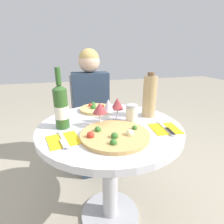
% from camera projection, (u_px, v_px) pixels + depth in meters
% --- Properties ---
extents(ground_plane, '(12.00, 12.00, 0.00)m').
position_uv_depth(ground_plane, '(110.00, 215.00, 1.28)').
color(ground_plane, '#9E937F').
rests_on(ground_plane, ground).
extents(dining_table, '(0.84, 0.84, 0.72)m').
position_uv_depth(dining_table, '(110.00, 148.00, 1.10)').
color(dining_table, '#B2B2B7').
rests_on(dining_table, ground_plane).
extents(chair_behind_diner, '(0.37, 0.37, 0.91)m').
position_uv_depth(chair_behind_diner, '(91.00, 121.00, 1.86)').
color(chair_behind_diner, '#ADADB2').
rests_on(chair_behind_diner, ground_plane).
extents(seated_diner, '(0.34, 0.40, 1.16)m').
position_uv_depth(seated_diner, '(92.00, 116.00, 1.70)').
color(seated_diner, '#28384C').
rests_on(seated_diner, ground_plane).
extents(pizza_large, '(0.35, 0.35, 0.05)m').
position_uv_depth(pizza_large, '(115.00, 135.00, 0.89)').
color(pizza_large, tan).
rests_on(pizza_large, dining_table).
extents(pizza_small_far, '(0.24, 0.24, 0.05)m').
position_uv_depth(pizza_small_far, '(96.00, 109.00, 1.28)').
color(pizza_small_far, '#DBB26B').
rests_on(pizza_small_far, dining_table).
extents(wine_bottle, '(0.08, 0.08, 0.34)m').
position_uv_depth(wine_bottle, '(61.00, 107.00, 0.96)').
color(wine_bottle, '#2D5623').
rests_on(wine_bottle, dining_table).
extents(tall_carafe, '(0.09, 0.09, 0.29)m').
position_uv_depth(tall_carafe, '(150.00, 96.00, 1.14)').
color(tall_carafe, tan).
rests_on(tall_carafe, dining_table).
extents(sugar_shaker, '(0.07, 0.07, 0.11)m').
position_uv_depth(sugar_shaker, '(131.00, 114.00, 1.06)').
color(sugar_shaker, silver).
rests_on(sugar_shaker, dining_table).
extents(wine_glass_back_right, '(0.08, 0.08, 0.14)m').
position_uv_depth(wine_glass_back_right, '(117.00, 104.00, 1.10)').
color(wine_glass_back_right, silver).
rests_on(wine_glass_back_right, dining_table).
extents(wine_glass_front_left, '(0.08, 0.08, 0.14)m').
position_uv_depth(wine_glass_front_left, '(100.00, 108.00, 0.98)').
color(wine_glass_front_left, silver).
rests_on(wine_glass_front_left, dining_table).
extents(wine_glass_center, '(0.07, 0.07, 0.15)m').
position_uv_depth(wine_glass_center, '(109.00, 106.00, 1.04)').
color(wine_glass_center, silver).
rests_on(wine_glass_center, dining_table).
extents(place_setting_left, '(0.18, 0.19, 0.01)m').
position_uv_depth(place_setting_left, '(64.00, 140.00, 0.85)').
color(place_setting_left, gold).
rests_on(place_setting_left, dining_table).
extents(place_setting_right, '(0.16, 0.19, 0.01)m').
position_uv_depth(place_setting_right, '(165.00, 129.00, 0.98)').
color(place_setting_right, gold).
rests_on(place_setting_right, dining_table).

